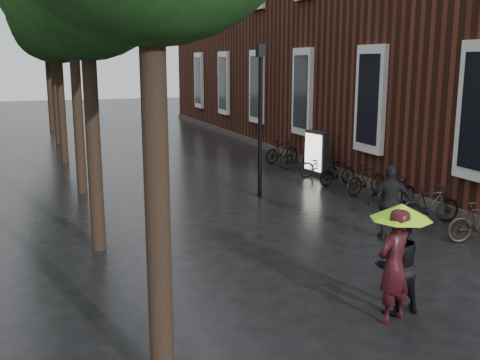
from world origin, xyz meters
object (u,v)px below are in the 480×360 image
pedestrian_walking (390,203)px  parked_bicycles (351,176)px  person_black (397,265)px  person_burgundy (394,266)px  ad_lightbox (316,153)px  lamp_post (260,106)px

pedestrian_walking → parked_bicycles: bearing=-91.0°
person_black → pedestrian_walking: (2.34, 3.48, 0.06)m
person_burgundy → ad_lightbox: size_ratio=1.14×
parked_bicycles → ad_lightbox: size_ratio=7.17×
ad_lightbox → lamp_post: size_ratio=0.35×
person_black → parked_bicycles: bearing=-117.0°
parked_bicycles → pedestrian_walking: bearing=-112.1°
person_black → ad_lightbox: (4.39, 11.02, -0.01)m
person_burgundy → person_black: size_ratio=1.12×
pedestrian_walking → lamp_post: 5.71m
pedestrian_walking → ad_lightbox: 7.81m
person_burgundy → person_black: (0.25, 0.24, -0.11)m
parked_bicycles → lamp_post: bearing=175.0°
person_burgundy → ad_lightbox: bearing=-130.6°
pedestrian_walking → lamp_post: size_ratio=0.38×
ad_lightbox → parked_bicycles: bearing=-101.4°
pedestrian_walking → parked_bicycles: pedestrian_walking is taller
ad_lightbox → lamp_post: (-3.28, -2.32, 2.05)m
lamp_post → person_black: bearing=-97.3°
person_burgundy → pedestrian_walking: bearing=-143.0°
pedestrian_walking → lamp_post: bearing=-55.7°
person_black → pedestrian_walking: 4.20m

